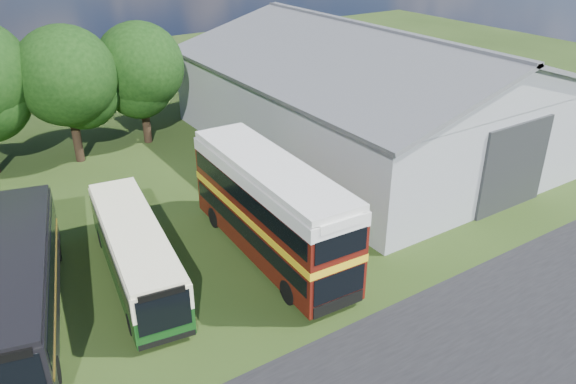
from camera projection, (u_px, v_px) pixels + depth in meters
ground at (337, 353)px, 20.94m from camera, size 120.00×120.00×0.00m
asphalt_road at (454, 370)px, 20.18m from camera, size 60.00×8.00×0.02m
storage_shed at (369, 85)px, 38.42m from camera, size 18.80×24.80×8.15m
tree_right_a at (66, 76)px, 34.71m from camera, size 6.26×6.26×8.83m
tree_right_b at (140, 67)px, 37.89m from camera, size 5.98×5.98×8.45m
shrub_front at (352, 240)px, 28.18m from camera, size 1.70×1.70×1.70m
shrub_mid at (328, 224)px, 29.68m from camera, size 1.60×1.60×1.60m
shrub_back at (306, 209)px, 31.17m from camera, size 1.80×1.80×1.80m
bus_green_single at (136, 251)px, 24.56m from camera, size 3.64×10.25×2.77m
bus_maroon_double at (271, 210)px, 26.07m from camera, size 3.29×11.19×4.76m
bus_dark_single at (18, 284)px, 21.97m from camera, size 5.37×12.03×3.23m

